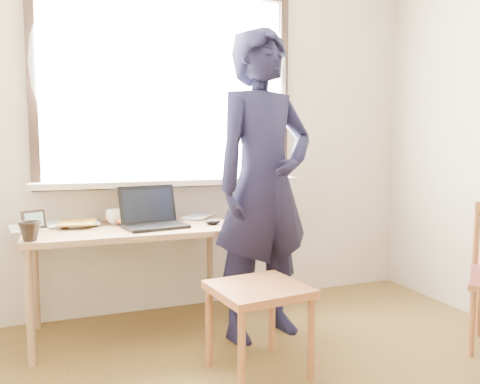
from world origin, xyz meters
name	(u,v)px	position (x,y,z in m)	size (l,w,h in m)	color
room_shell	(322,21)	(-0.02, 0.20, 1.64)	(3.52, 4.02, 2.61)	beige
desk	(133,238)	(-0.52, 1.63, 0.61)	(1.27, 0.63, 0.68)	#8F6B47
laptop	(152,217)	(-0.40, 1.60, 0.74)	(0.41, 0.36, 0.25)	black
mug_white	(116,217)	(-0.61, 1.78, 0.73)	(0.12, 0.12, 0.10)	white
mug_dark	(30,231)	(-1.09, 1.39, 0.73)	(0.11, 0.11, 0.10)	black
mouse	(213,222)	(-0.02, 1.53, 0.70)	(0.10, 0.07, 0.04)	black
desk_clutter	(100,221)	(-0.70, 1.82, 0.70)	(0.77, 0.41, 0.03)	white
book_a	(66,224)	(-0.91, 1.81, 0.69)	(0.19, 0.26, 0.02)	white
book_b	(186,216)	(-0.11, 1.89, 0.69)	(0.16, 0.22, 0.02)	white
picture_frame	(34,221)	(-1.09, 1.73, 0.73)	(0.13, 0.07, 0.11)	black
work_chair	(259,299)	(0.01, 0.85, 0.40)	(0.51, 0.49, 0.47)	#975A31
person	(264,185)	(0.24, 1.31, 0.95)	(0.69, 0.45, 1.89)	black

